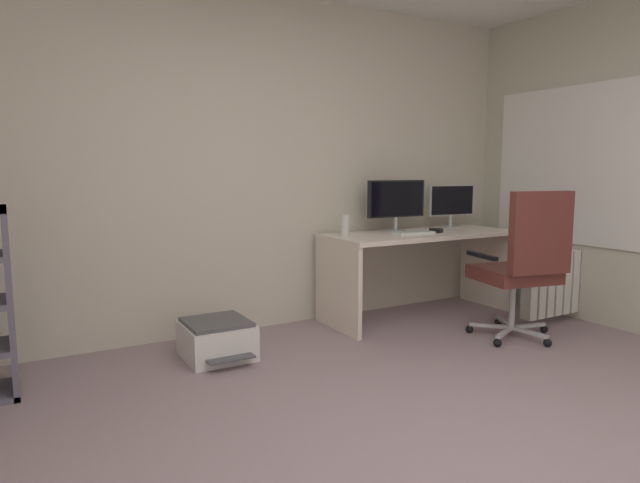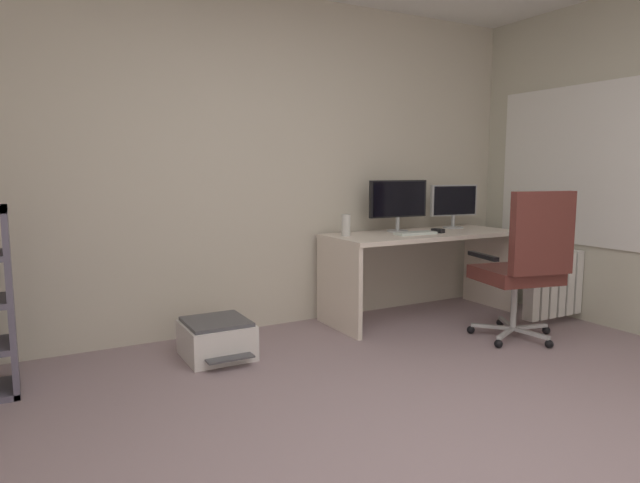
{
  "view_description": "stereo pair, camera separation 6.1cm",
  "coord_description": "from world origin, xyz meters",
  "px_view_note": "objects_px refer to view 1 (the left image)",
  "views": [
    {
      "loc": [
        -1.49,
        -1.46,
        1.24
      ],
      "look_at": [
        0.38,
        1.81,
        0.75
      ],
      "focal_mm": 31.0,
      "sensor_mm": 36.0,
      "label": 1
    },
    {
      "loc": [
        -1.44,
        -1.49,
        1.24
      ],
      "look_at": [
        0.38,
        1.81,
        0.75
      ],
      "focal_mm": 31.0,
      "sensor_mm": 36.0,
      "label": 2
    }
  ],
  "objects_px": {
    "office_chair": "(524,261)",
    "printer": "(217,339)",
    "radiator": "(567,281)",
    "desktop_speaker": "(345,225)",
    "monitor_main": "(396,201)",
    "keyboard": "(414,233)",
    "desk": "(419,253)",
    "computer_mouse": "(436,230)",
    "monitor_secondary": "(451,202)"
  },
  "relations": [
    {
      "from": "office_chair",
      "to": "printer",
      "type": "distance_m",
      "value": 2.23
    },
    {
      "from": "keyboard",
      "to": "desk",
      "type": "bearing_deg",
      "value": 36.89
    },
    {
      "from": "keyboard",
      "to": "desktop_speaker",
      "type": "relative_size",
      "value": 2.0
    },
    {
      "from": "desktop_speaker",
      "to": "printer",
      "type": "xyz_separation_m",
      "value": [
        -1.15,
        -0.24,
        -0.68
      ]
    },
    {
      "from": "office_chair",
      "to": "printer",
      "type": "bearing_deg",
      "value": 159.64
    },
    {
      "from": "monitor_main",
      "to": "printer",
      "type": "relative_size",
      "value": 1.05
    },
    {
      "from": "monitor_secondary",
      "to": "desktop_speaker",
      "type": "xyz_separation_m",
      "value": [
        -1.16,
        -0.05,
        -0.14
      ]
    },
    {
      "from": "monitor_secondary",
      "to": "desk",
      "type": "bearing_deg",
      "value": -163.31
    },
    {
      "from": "desk",
      "to": "computer_mouse",
      "type": "xyz_separation_m",
      "value": [
        0.1,
        -0.08,
        0.2
      ]
    },
    {
      "from": "keyboard",
      "to": "computer_mouse",
      "type": "height_order",
      "value": "computer_mouse"
    },
    {
      "from": "computer_mouse",
      "to": "desktop_speaker",
      "type": "xyz_separation_m",
      "value": [
        -0.79,
        0.18,
        0.07
      ]
    },
    {
      "from": "printer",
      "to": "radiator",
      "type": "distance_m",
      "value": 2.9
    },
    {
      "from": "desktop_speaker",
      "to": "printer",
      "type": "distance_m",
      "value": 1.36
    },
    {
      "from": "monitor_secondary",
      "to": "printer",
      "type": "distance_m",
      "value": 2.47
    },
    {
      "from": "monitor_main",
      "to": "printer",
      "type": "height_order",
      "value": "monitor_main"
    },
    {
      "from": "monitor_main",
      "to": "printer",
      "type": "bearing_deg",
      "value": -170.29
    },
    {
      "from": "monitor_main",
      "to": "office_chair",
      "type": "distance_m",
      "value": 1.17
    },
    {
      "from": "printer",
      "to": "office_chair",
      "type": "bearing_deg",
      "value": -20.36
    },
    {
      "from": "printer",
      "to": "radiator",
      "type": "height_order",
      "value": "radiator"
    },
    {
      "from": "office_chair",
      "to": "monitor_main",
      "type": "bearing_deg",
      "value": 108.3
    },
    {
      "from": "computer_mouse",
      "to": "printer",
      "type": "distance_m",
      "value": 2.03
    },
    {
      "from": "radiator",
      "to": "desktop_speaker",
      "type": "bearing_deg",
      "value": 155.32
    },
    {
      "from": "printer",
      "to": "desk",
      "type": "bearing_deg",
      "value": 4.6
    },
    {
      "from": "keyboard",
      "to": "radiator",
      "type": "relative_size",
      "value": 0.34
    },
    {
      "from": "computer_mouse",
      "to": "desktop_speaker",
      "type": "relative_size",
      "value": 0.59
    },
    {
      "from": "monitor_main",
      "to": "desktop_speaker",
      "type": "distance_m",
      "value": 0.57
    },
    {
      "from": "monitor_secondary",
      "to": "desktop_speaker",
      "type": "distance_m",
      "value": 1.17
    },
    {
      "from": "desk",
      "to": "monitor_secondary",
      "type": "bearing_deg",
      "value": 16.69
    },
    {
      "from": "desk",
      "to": "keyboard",
      "type": "distance_m",
      "value": 0.25
    },
    {
      "from": "monitor_secondary",
      "to": "printer",
      "type": "bearing_deg",
      "value": -172.84
    },
    {
      "from": "desk",
      "to": "computer_mouse",
      "type": "distance_m",
      "value": 0.24
    },
    {
      "from": "keyboard",
      "to": "desktop_speaker",
      "type": "distance_m",
      "value": 0.58
    },
    {
      "from": "keyboard",
      "to": "computer_mouse",
      "type": "xyz_separation_m",
      "value": [
        0.24,
        0.01,
        0.01
      ]
    },
    {
      "from": "computer_mouse",
      "to": "keyboard",
      "type": "bearing_deg",
      "value": 167.45
    },
    {
      "from": "monitor_main",
      "to": "radiator",
      "type": "bearing_deg",
      "value": -35.63
    },
    {
      "from": "desk",
      "to": "keyboard",
      "type": "relative_size",
      "value": 4.84
    },
    {
      "from": "office_chair",
      "to": "radiator",
      "type": "distance_m",
      "value": 0.88
    },
    {
      "from": "monitor_secondary",
      "to": "printer",
      "type": "height_order",
      "value": "monitor_secondary"
    },
    {
      "from": "office_chair",
      "to": "radiator",
      "type": "height_order",
      "value": "office_chair"
    },
    {
      "from": "monitor_secondary",
      "to": "monitor_main",
      "type": "bearing_deg",
      "value": -179.99
    },
    {
      "from": "monitor_main",
      "to": "computer_mouse",
      "type": "bearing_deg",
      "value": -42.68
    },
    {
      "from": "desk",
      "to": "radiator",
      "type": "relative_size",
      "value": 1.66
    },
    {
      "from": "radiator",
      "to": "monitor_main",
      "type": "bearing_deg",
      "value": 144.37
    },
    {
      "from": "monitor_main",
      "to": "radiator",
      "type": "xyz_separation_m",
      "value": [
        1.15,
        -0.83,
        -0.66
      ]
    },
    {
      "from": "desk",
      "to": "printer",
      "type": "height_order",
      "value": "desk"
    },
    {
      "from": "keyboard",
      "to": "desktop_speaker",
      "type": "height_order",
      "value": "desktop_speaker"
    },
    {
      "from": "monitor_secondary",
      "to": "radiator",
      "type": "height_order",
      "value": "monitor_secondary"
    },
    {
      "from": "desktop_speaker",
      "to": "office_chair",
      "type": "xyz_separation_m",
      "value": [
        0.89,
        -1.0,
        -0.22
      ]
    },
    {
      "from": "office_chair",
      "to": "desk",
      "type": "bearing_deg",
      "value": 102.85
    },
    {
      "from": "computer_mouse",
      "to": "desk",
      "type": "bearing_deg",
      "value": 127.62
    }
  ]
}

